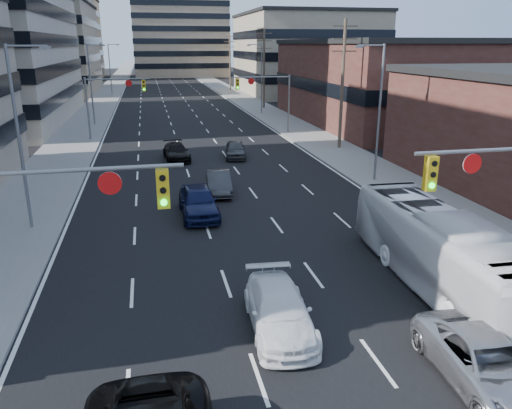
{
  "coord_description": "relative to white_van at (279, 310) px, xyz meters",
  "views": [
    {
      "loc": [
        -4.37,
        -5.56,
        8.99
      ],
      "look_at": [
        0.06,
        15.0,
        2.2
      ],
      "focal_mm": 35.0,
      "sensor_mm": 36.0,
      "label": 1
    }
  ],
  "objects": [
    {
      "name": "road_surface",
      "position": [
        0.59,
        121.61,
        -0.68
      ],
      "size": [
        18.0,
        300.0,
        0.02
      ],
      "primitive_type": "cube",
      "color": "black",
      "rests_on": "ground"
    },
    {
      "name": "sidewalk_left",
      "position": [
        -10.91,
        121.61,
        -0.62
      ],
      "size": [
        5.0,
        300.0,
        0.15
      ],
      "primitive_type": "cube",
      "color": "slate",
      "rests_on": "ground"
    },
    {
      "name": "sidewalk_right",
      "position": [
        12.09,
        121.61,
        -0.62
      ],
      "size": [
        5.0,
        300.0,
        0.15
      ],
      "primitive_type": "cube",
      "color": "slate",
      "rests_on": "ground"
    },
    {
      "name": "office_left_far",
      "position": [
        -23.41,
        91.61,
        7.31
      ],
      "size": [
        20.0,
        30.0,
        16.0
      ],
      "primitive_type": "cube",
      "color": "gray",
      "rests_on": "ground"
    },
    {
      "name": "storefront_right_mid",
      "position": [
        24.59,
        41.61,
        3.81
      ],
      "size": [
        20.0,
        30.0,
        9.0
      ],
      "primitive_type": "cube",
      "color": "#472119",
      "rests_on": "ground"
    },
    {
      "name": "office_right_far",
      "position": [
        25.59,
        79.61,
        6.31
      ],
      "size": [
        22.0,
        28.0,
        14.0
      ],
      "primitive_type": "cube",
      "color": "gray",
      "rests_on": "ground"
    },
    {
      "name": "bg_block_left",
      "position": [
        -27.41,
        131.61,
        9.31
      ],
      "size": [
        24.0,
        24.0,
        20.0
      ],
      "primitive_type": "cube",
      "color": "#ADA089",
      "rests_on": "ground"
    },
    {
      "name": "bg_block_right",
      "position": [
        32.59,
        121.61,
        5.31
      ],
      "size": [
        22.0,
        22.0,
        12.0
      ],
      "primitive_type": "cube",
      "color": "gray",
      "rests_on": "ground"
    },
    {
      "name": "signal_near_left",
      "position": [
        -6.86,
        -0.39,
        3.64
      ],
      "size": [
        6.59,
        0.33,
        6.0
      ],
      "color": "slate",
      "rests_on": "ground"
    },
    {
      "name": "signal_far_left",
      "position": [
        -7.09,
        36.61,
        3.61
      ],
      "size": [
        6.09,
        0.33,
        6.0
      ],
      "color": "slate",
      "rests_on": "ground"
    },
    {
      "name": "signal_far_right",
      "position": [
        8.28,
        36.61,
        3.61
      ],
      "size": [
        6.09,
        0.33,
        6.0
      ],
      "color": "slate",
      "rests_on": "ground"
    },
    {
      "name": "utility_pole_block",
      "position": [
        12.79,
        27.61,
        5.09
      ],
      "size": [
        2.2,
        0.28,
        11.0
      ],
      "color": "#4C3D2D",
      "rests_on": "ground"
    },
    {
      "name": "utility_pole_midblock",
      "position": [
        12.79,
        57.61,
        5.09
      ],
      "size": [
        2.2,
        0.28,
        11.0
      ],
      "color": "#4C3D2D",
      "rests_on": "ground"
    },
    {
      "name": "utility_pole_distant",
      "position": [
        12.79,
        87.61,
        5.09
      ],
      "size": [
        2.2,
        0.28,
        11.0
      ],
      "color": "#4C3D2D",
      "rests_on": "ground"
    },
    {
      "name": "streetlight_left_near",
      "position": [
        -9.75,
        11.61,
        4.36
      ],
      "size": [
        2.03,
        0.22,
        9.0
      ],
      "color": "slate",
      "rests_on": "ground"
    },
    {
      "name": "streetlight_left_mid",
      "position": [
        -9.75,
        46.61,
        4.36
      ],
      "size": [
        2.03,
        0.22,
        9.0
      ],
      "color": "slate",
      "rests_on": "ground"
    },
    {
      "name": "streetlight_left_far",
      "position": [
        -9.75,
        81.61,
        4.36
      ],
      "size": [
        2.03,
        0.22,
        9.0
      ],
      "color": "slate",
      "rests_on": "ground"
    },
    {
      "name": "streetlight_right_near",
      "position": [
        10.93,
        16.61,
        4.36
      ],
      "size": [
        2.03,
        0.22,
        9.0
      ],
      "color": "slate",
      "rests_on": "ground"
    },
    {
      "name": "streetlight_right_far",
      "position": [
        10.93,
        51.61,
        4.36
      ],
      "size": [
        2.03,
        0.22,
        9.0
      ],
      "color": "slate",
      "rests_on": "ground"
    },
    {
      "name": "white_van",
      "position": [
        0.0,
        0.0,
        0.0
      ],
      "size": [
        2.26,
        4.89,
        1.38
      ],
      "primitive_type": "imported",
      "rotation": [
        0.0,
        0.0,
        -0.07
      ],
      "color": "white",
      "rests_on": "ground"
    },
    {
      "name": "silver_suv",
      "position": [
        4.82,
        -3.94,
        0.01
      ],
      "size": [
        2.57,
        5.15,
        1.4
      ],
      "primitive_type": "imported",
      "rotation": [
        0.0,
        0.0,
        -0.05
      ],
      "color": "#A4A4A8",
      "rests_on": "ground"
    },
    {
      "name": "transit_bus",
      "position": [
        6.78,
        1.72,
        0.81
      ],
      "size": [
        2.88,
        10.86,
        3.0
      ],
      "primitive_type": "imported",
      "rotation": [
        0.0,
        0.0,
        -0.03
      ],
      "color": "white",
      "rests_on": "ground"
    },
    {
      "name": "sedan_blue",
      "position": [
        -1.41,
        11.98,
        0.14
      ],
      "size": [
        2.01,
        4.88,
        1.66
      ],
      "primitive_type": "imported",
      "rotation": [
        0.0,
        0.0,
        0.01
      ],
      "color": "#0D1336",
      "rests_on": "ground"
    },
    {
      "name": "sedan_grey_center",
      "position": [
        0.29,
        16.09,
        -0.01
      ],
      "size": [
        1.75,
        4.26,
        1.37
      ],
      "primitive_type": "imported",
      "rotation": [
        0.0,
        0.0,
        -0.07
      ],
      "color": "#2D2E30",
      "rests_on": "ground"
    },
    {
      "name": "sedan_black_far",
      "position": [
        -1.73,
        26.19,
        -0.03
      ],
      "size": [
        2.19,
        4.67,
        1.32
      ],
      "primitive_type": "imported",
      "rotation": [
        0.0,
        0.0,
        0.08
      ],
      "color": "black",
      "rests_on": "ground"
    },
    {
      "name": "sedan_grey_right",
      "position": [
        3.09,
        26.02,
        0.0
      ],
      "size": [
        2.15,
        4.25,
        1.39
      ],
      "primitive_type": "imported",
      "rotation": [
        0.0,
        0.0,
        -0.13
      ],
      "color": "#393A3C",
      "rests_on": "ground"
    }
  ]
}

